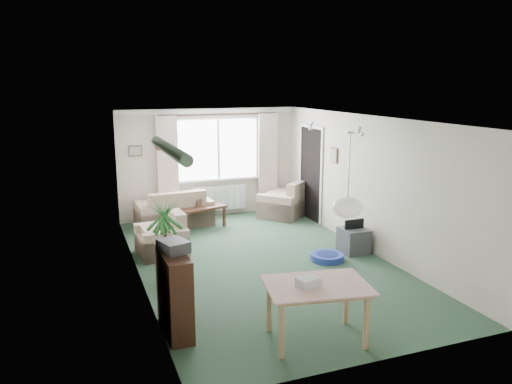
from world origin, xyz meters
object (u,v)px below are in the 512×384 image
object	(u,v)px
armchair_corner	(282,199)
houseplant	(166,242)
sofa	(174,207)
armchair_left	(161,234)
dining_table	(316,313)
tv_cube	(354,240)
pet_bed	(327,257)
coffee_table	(200,217)
bookshelf	(174,293)

from	to	relation	value
armchair_corner	houseplant	size ratio (longest dim) A/B	0.70
sofa	armchair_left	world-z (taller)	sofa
dining_table	tv_cube	world-z (taller)	dining_table
armchair_left	dining_table	bearing A→B (deg)	14.00
dining_table	pet_bed	xyz separation A→B (m)	(1.41, 2.32, -0.28)
houseplant	pet_bed	xyz separation A→B (m)	(2.72, 0.00, -0.59)
houseplant	dining_table	world-z (taller)	houseplant
sofa	coffee_table	world-z (taller)	sofa
bookshelf	pet_bed	bearing A→B (deg)	26.70
armchair_left	tv_cube	distance (m)	3.38
armchair_left	tv_cube	xyz separation A→B (m)	(3.20, -1.07, -0.15)
pet_bed	bookshelf	bearing A→B (deg)	-151.72
bookshelf	dining_table	distance (m)	1.68
houseplant	sofa	bearing A→B (deg)	76.54
armchair_corner	bookshelf	world-z (taller)	bookshelf
tv_cube	dining_table	bearing A→B (deg)	-129.11
sofa	dining_table	xyz separation A→B (m)	(0.58, -5.35, -0.05)
dining_table	armchair_left	bearing A→B (deg)	107.87
armchair_left	dining_table	distance (m)	3.77
armchair_left	tv_cube	world-z (taller)	armchair_left
sofa	dining_table	size ratio (longest dim) A/B	1.43
pet_bed	houseplant	bearing A→B (deg)	-179.96
bookshelf	coffee_table	bearing A→B (deg)	70.38
houseplant	tv_cube	bearing A→B (deg)	3.42
armchair_corner	bookshelf	bearing A→B (deg)	12.35
sofa	dining_table	distance (m)	5.38
bookshelf	pet_bed	distance (m)	3.33
armchair_corner	tv_cube	bearing A→B (deg)	54.09
sofa	tv_cube	world-z (taller)	sofa
coffee_table	dining_table	xyz separation A→B (m)	(0.12, -5.00, 0.11)
dining_table	pet_bed	size ratio (longest dim) A/B	1.93
pet_bed	tv_cube	bearing A→B (deg)	17.44
coffee_table	armchair_corner	bearing A→B (deg)	5.25
pet_bed	armchair_corner	bearing A→B (deg)	81.92
armchair_left	dining_table	size ratio (longest dim) A/B	0.77
armchair_corner	dining_table	distance (m)	5.48
sofa	armchair_corner	distance (m)	2.41
coffee_table	pet_bed	xyz separation A→B (m)	(1.53, -2.67, -0.17)
bookshelf	houseplant	world-z (taller)	houseplant
armchair_corner	pet_bed	bearing A→B (deg)	41.16
armchair_corner	coffee_table	bearing A→B (deg)	-35.51
coffee_table	houseplant	bearing A→B (deg)	-113.99
armchair_corner	sofa	bearing A→B (deg)	-44.98
armchair_corner	bookshelf	size ratio (longest dim) A/B	0.90
dining_table	pet_bed	world-z (taller)	dining_table
dining_table	coffee_table	bearing A→B (deg)	91.33
sofa	bookshelf	xyz separation A→B (m)	(-0.92, -4.59, 0.12)
armchair_left	bookshelf	bearing A→B (deg)	-10.72
sofa	armchair_corner	bearing A→B (deg)	171.46
bookshelf	houseplant	size ratio (longest dim) A/B	0.78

